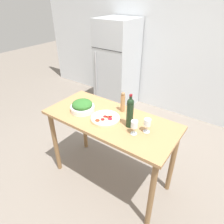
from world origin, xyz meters
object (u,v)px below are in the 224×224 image
at_px(wine_bottle, 130,112).
at_px(salad_bowl, 82,106).
at_px(wine_glass_far, 147,123).
at_px(homemade_pizza, 105,118).
at_px(wine_glass_near, 134,125).
at_px(refrigerator, 117,65).
at_px(pepper_mill, 123,102).

bearing_deg(wine_bottle, salad_bowl, -175.32).
bearing_deg(salad_bowl, wine_glass_far, 4.76).
relative_size(wine_glass_far, homemade_pizza, 0.46).
distance_m(salad_bowl, homemade_pizza, 0.32).
bearing_deg(wine_glass_near, wine_glass_far, 48.86).
height_order(refrigerator, wine_bottle, refrigerator).
bearing_deg(wine_glass_near, pepper_mill, 137.12).
relative_size(refrigerator, wine_glass_far, 11.75).
xyz_separation_m(refrigerator, salad_bowl, (0.71, -1.75, 0.14)).
xyz_separation_m(refrigerator, pepper_mill, (1.08, -1.49, 0.19)).
bearing_deg(wine_glass_far, refrigerator, 131.33).
bearing_deg(wine_glass_near, refrigerator, 128.09).
xyz_separation_m(wine_bottle, salad_bowl, (-0.58, -0.05, -0.11)).
relative_size(refrigerator, pepper_mill, 7.23).
bearing_deg(wine_glass_far, wine_bottle, -175.00).
bearing_deg(refrigerator, wine_bottle, -52.67).
bearing_deg(pepper_mill, wine_glass_near, -42.88).
xyz_separation_m(wine_bottle, homemade_pizza, (-0.27, -0.04, -0.15)).
bearing_deg(pepper_mill, homemade_pizza, -101.88).
bearing_deg(wine_bottle, pepper_mill, 135.56).
relative_size(wine_bottle, pepper_mill, 1.51).
bearing_deg(pepper_mill, wine_glass_far, -25.92).
relative_size(refrigerator, wine_glass_near, 11.75).
height_order(pepper_mill, salad_bowl, pepper_mill).
height_order(refrigerator, wine_glass_near, refrigerator).
height_order(wine_glass_near, salad_bowl, wine_glass_near).
relative_size(wine_glass_near, wine_glass_far, 1.00).
relative_size(wine_glass_near, pepper_mill, 0.62).
bearing_deg(salad_bowl, refrigerator, 112.20).
bearing_deg(wine_glass_near, salad_bowl, 177.20).
height_order(refrigerator, homemade_pizza, refrigerator).
xyz_separation_m(refrigerator, wine_glass_near, (1.39, -1.78, 0.18)).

